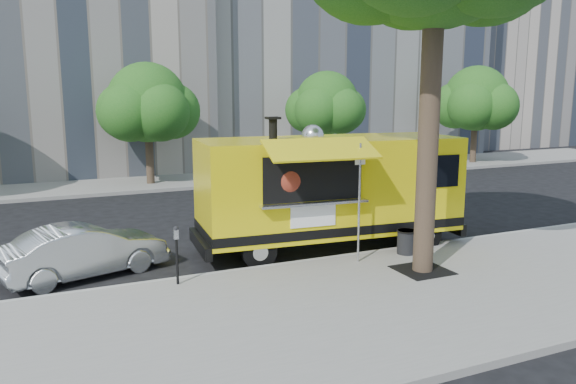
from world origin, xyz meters
The scene contains 16 objects.
ground centered at (0.00, 0.00, 0.00)m, with size 120.00×120.00×0.00m, color black.
sidewalk centered at (0.00, -4.00, 0.07)m, with size 60.00×6.00×0.15m, color gray.
curb centered at (0.00, -0.93, 0.07)m, with size 60.00×0.14×0.16m, color #999993.
far_sidewalk centered at (0.00, 13.50, 0.07)m, with size 60.00×5.00×0.15m, color gray.
building_mid centered at (12.00, 23.00, 10.00)m, with size 20.00×14.00×20.00m, color gray.
building_right centered at (30.00, 24.00, 8.00)m, with size 16.00×12.00×16.00m, color #B4A596.
tree_well centered at (2.60, -2.80, 0.15)m, with size 1.20×1.20×0.02m, color black.
far_tree_b centered at (-1.00, 12.70, 3.83)m, with size 3.60×3.60×5.50m.
far_tree_c centered at (8.00, 12.40, 3.72)m, with size 3.24×3.24×5.21m.
far_tree_d centered at (18.00, 12.60, 3.89)m, with size 3.78×3.78×5.64m.
sign_post centered at (1.55, -1.55, 1.85)m, with size 0.28×0.06×3.00m.
parking_meter centered at (-3.00, -1.35, 0.98)m, with size 0.11×0.11×1.33m.
food_truck centered at (1.63, 0.17, 1.74)m, with size 7.65×3.77×3.71m.
sedan centered at (-4.80, 0.51, 0.63)m, with size 1.34×3.85×1.27m, color #ADB1B4.
trash_bin_left centered at (3.08, -1.47, 0.49)m, with size 0.53×0.53×0.64m.
trash_bin_right centered at (3.50, -1.34, 0.44)m, with size 0.45×0.45×0.54m.
Camera 1 is at (-5.62, -13.30, 4.45)m, focal length 35.00 mm.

